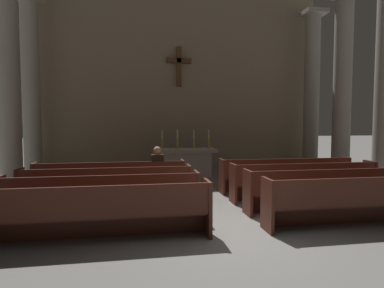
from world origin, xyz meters
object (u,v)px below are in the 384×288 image
at_px(pew_right_row_1, 361,201).
at_px(column_right_third, 342,88).
at_px(pew_left_row_4, 111,180).
at_px(candlestick_inner_left, 177,143).
at_px(candlestick_outer_right, 209,142).
at_px(column_left_third, 9,81).
at_px(pew_right_row_2, 329,190).
at_px(altar, 186,162).
at_px(column_left_fourth, 31,88).
at_px(lone_worshipper, 157,170).
at_px(pew_left_row_3, 108,188).
at_px(candlestick_inner_right, 194,142).
at_px(candlestick_outer_left, 162,143).
at_px(pew_left_row_2, 103,198).
at_px(pew_right_row_3, 304,181).
at_px(pew_left_row_1, 96,213).
at_px(pew_right_row_4, 286,175).
at_px(column_right_fourth, 311,93).

distance_m(pew_right_row_1, column_right_third, 6.60).
distance_m(pew_left_row_4, column_right_third, 8.57).
relative_size(pew_left_row_4, candlestick_inner_left, 5.54).
distance_m(pew_left_row_4, candlestick_outer_right, 4.50).
bearing_deg(candlestick_inner_left, column_left_third, -169.33).
distance_m(pew_right_row_2, altar, 5.64).
xyz_separation_m(column_left_fourth, lone_worshipper, (4.27, -4.08, -2.49)).
relative_size(pew_left_row_3, column_left_third, 0.57).
bearing_deg(candlestick_inner_right, pew_right_row_2, -67.82).
bearing_deg(pew_left_row_4, column_left_third, 146.31).
relative_size(pew_left_row_4, altar, 1.70).
bearing_deg(candlestick_outer_left, column_right_third, -8.77).
distance_m(pew_left_row_2, candlestick_inner_left, 5.57).
bearing_deg(column_left_third, pew_right_row_3, -21.51).
relative_size(candlestick_outer_left, candlestick_outer_right, 1.00).
bearing_deg(column_left_fourth, candlestick_inner_left, -11.70).
bearing_deg(pew_left_row_1, column_right_third, 33.29).
height_order(pew_left_row_4, pew_right_row_2, same).
height_order(pew_left_row_1, column_right_third, column_right_third).
height_order(pew_left_row_4, candlestick_inner_left, candlestick_inner_left).
relative_size(altar, candlestick_inner_right, 3.26).
xyz_separation_m(pew_left_row_4, candlestick_outer_left, (1.53, 3.04, 0.75)).
relative_size(pew_left_row_2, candlestick_outer_left, 5.54).
height_order(pew_left_row_1, candlestick_outer_left, candlestick_outer_left).
bearing_deg(column_right_third, candlestick_outer_right, 168.10).
distance_m(column_left_fourth, candlestick_inner_right, 6.20).
bearing_deg(pew_right_row_1, pew_right_row_4, 90.00).
xyz_separation_m(pew_right_row_1, pew_right_row_4, (0.00, 3.10, 0.00)).
bearing_deg(candlestick_outer_left, candlestick_inner_left, 0.00).
bearing_deg(pew_left_row_1, candlestick_inner_left, 71.26).
distance_m(pew_right_row_3, candlestick_inner_right, 4.64).
distance_m(candlestick_inner_right, lone_worshipper, 3.40).
bearing_deg(pew_right_row_4, column_left_fourth, 152.37).
bearing_deg(column_left_fourth, pew_left_row_4, -53.02).
bearing_deg(lone_worshipper, pew_right_row_2, -30.35).
distance_m(pew_left_row_4, candlestick_inner_right, 4.13).
bearing_deg(pew_left_row_1, lone_worshipper, 69.50).
bearing_deg(candlestick_outer_left, lone_worshipper, -96.83).
bearing_deg(pew_left_row_3, altar, 59.69).
distance_m(altar, candlestick_outer_left, 1.10).
height_order(column_left_third, candlestick_outer_right, column_left_third).
bearing_deg(candlestick_inner_left, pew_right_row_1, -66.40).
bearing_deg(pew_left_row_3, pew_right_row_3, 0.00).
relative_size(pew_left_row_4, column_left_third, 0.57).
bearing_deg(altar, pew_left_row_2, -115.01).
distance_m(pew_left_row_3, column_right_fourth, 9.78).
bearing_deg(pew_right_row_1, lone_worshipper, 138.88).
xyz_separation_m(column_right_fourth, candlestick_outer_left, (-6.33, -1.07, -1.95)).
distance_m(candlestick_outer_left, lone_worshipper, 3.07).
xyz_separation_m(candlestick_outer_left, candlestick_outer_right, (1.70, 0.00, 0.00)).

